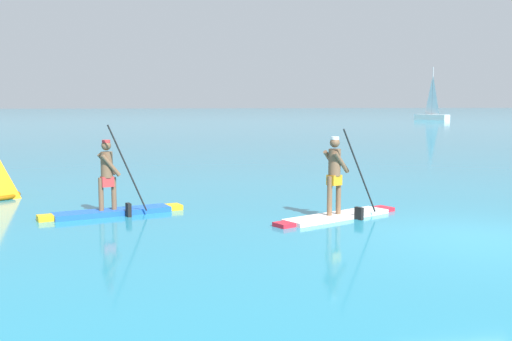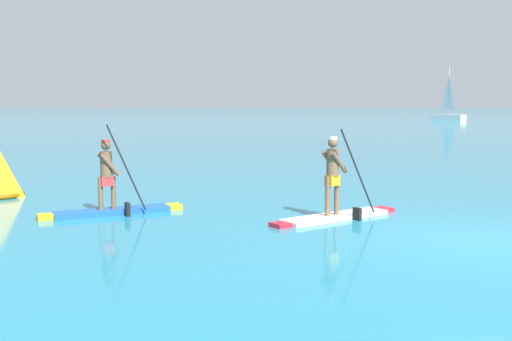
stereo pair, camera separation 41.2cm
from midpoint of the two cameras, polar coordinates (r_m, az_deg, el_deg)
The scene contains 4 objects.
ground at distance 11.84m, azimuth 19.41°, elevation -6.04°, with size 440.00×440.00×0.00m, color teal.
paddleboarder_near_left at distance 13.85m, azimuth -14.15°, elevation -2.60°, with size 3.12×1.39×2.03m.
paddleboarder_mid_center at distance 13.12m, azimuth 6.70°, elevation -2.68°, with size 3.09×1.92×2.00m.
sailboat_right_horizon at distance 87.52m, azimuth 15.99°, elevation 5.22°, with size 3.39×5.09×7.22m.
Camera 1 is at (-5.81, -10.10, 2.49)m, focal length 42.80 mm.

